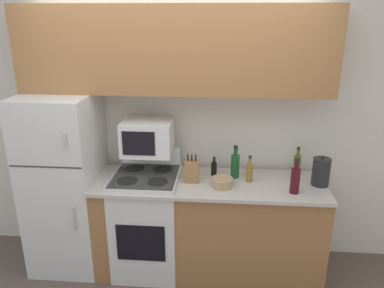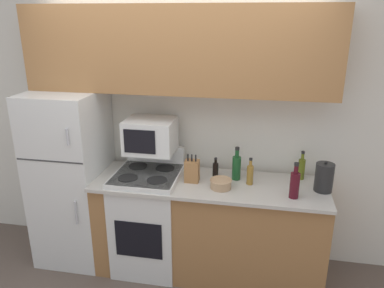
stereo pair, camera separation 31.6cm
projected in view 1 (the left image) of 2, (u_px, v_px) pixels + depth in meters
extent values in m
plane|color=brown|center=(171.00, 287.00, 3.33)|extent=(12.00, 12.00, 0.00)
cube|color=silver|center=(178.00, 128.00, 3.56)|extent=(8.00, 0.05, 2.55)
cube|color=#9E6B3D|center=(208.00, 227.00, 3.45)|extent=(2.02, 0.62, 0.88)
cube|color=#BCB7AD|center=(209.00, 183.00, 3.28)|extent=(2.02, 0.66, 0.03)
cube|color=silver|center=(66.00, 183.00, 3.44)|extent=(0.63, 0.66, 1.66)
cube|color=#383838|center=(45.00, 167.00, 3.04)|extent=(0.61, 0.01, 0.01)
cylinder|color=#B7B7BC|center=(65.00, 141.00, 2.93)|extent=(0.02, 0.02, 0.14)
cylinder|color=#B7B7BC|center=(74.00, 219.00, 3.16)|extent=(0.02, 0.02, 0.22)
cube|color=#9E6B3D|center=(175.00, 50.00, 3.12)|extent=(2.65, 0.36, 0.72)
cube|color=silver|center=(148.00, 222.00, 3.47)|extent=(0.58, 0.62, 0.95)
cube|color=black|center=(141.00, 243.00, 3.18)|extent=(0.42, 0.01, 0.34)
cube|color=#2D2D2D|center=(146.00, 176.00, 3.31)|extent=(0.56, 0.59, 0.01)
cube|color=silver|center=(151.00, 155.00, 3.56)|extent=(0.56, 0.06, 0.16)
cylinder|color=black|center=(127.00, 181.00, 3.19)|extent=(0.17, 0.17, 0.01)
cylinder|color=black|center=(158.00, 182.00, 3.17)|extent=(0.17, 0.17, 0.01)
cylinder|color=black|center=(135.00, 168.00, 3.45)|extent=(0.17, 0.17, 0.01)
cylinder|color=black|center=(163.00, 169.00, 3.43)|extent=(0.17, 0.17, 0.01)
cube|color=silver|center=(148.00, 137.00, 3.32)|extent=(0.44, 0.36, 0.30)
cube|color=black|center=(138.00, 144.00, 3.15)|extent=(0.28, 0.01, 0.21)
cube|color=#9E6B3D|center=(192.00, 171.00, 3.25)|extent=(0.12, 0.10, 0.19)
cylinder|color=black|center=(188.00, 158.00, 3.20)|extent=(0.01, 0.01, 0.06)
cylinder|color=black|center=(192.00, 158.00, 3.20)|extent=(0.01, 0.01, 0.06)
cylinder|color=black|center=(196.00, 158.00, 3.20)|extent=(0.01, 0.01, 0.06)
cylinder|color=tan|center=(222.00, 183.00, 3.17)|extent=(0.18, 0.18, 0.07)
torus|color=tan|center=(222.00, 179.00, 3.16)|extent=(0.19, 0.19, 0.01)
cylinder|color=#5B6619|center=(297.00, 165.00, 3.40)|extent=(0.06, 0.06, 0.18)
cylinder|color=#5B6619|center=(298.00, 153.00, 3.36)|extent=(0.03, 0.03, 0.06)
cylinder|color=black|center=(299.00, 148.00, 3.35)|extent=(0.03, 0.03, 0.02)
cylinder|color=black|center=(214.00, 169.00, 3.38)|extent=(0.05, 0.05, 0.13)
cylinder|color=black|center=(214.00, 160.00, 3.36)|extent=(0.02, 0.02, 0.04)
cylinder|color=black|center=(214.00, 158.00, 3.35)|extent=(0.03, 0.03, 0.01)
cylinder|color=olive|center=(249.00, 173.00, 3.25)|extent=(0.06, 0.06, 0.17)
cylinder|color=olive|center=(250.00, 161.00, 3.22)|extent=(0.03, 0.03, 0.05)
cylinder|color=black|center=(250.00, 157.00, 3.20)|extent=(0.03, 0.03, 0.02)
cylinder|color=#194C23|center=(235.00, 166.00, 3.33)|extent=(0.08, 0.08, 0.21)
cylinder|color=#194C23|center=(236.00, 152.00, 3.29)|extent=(0.03, 0.03, 0.07)
cylinder|color=black|center=(236.00, 147.00, 3.27)|extent=(0.04, 0.04, 0.02)
cylinder|color=#470F19|center=(295.00, 181.00, 3.04)|extent=(0.08, 0.08, 0.21)
cylinder|color=#470F19|center=(297.00, 165.00, 3.00)|extent=(0.03, 0.03, 0.07)
cylinder|color=black|center=(297.00, 160.00, 2.98)|extent=(0.04, 0.04, 0.02)
cylinder|color=black|center=(321.00, 172.00, 3.18)|extent=(0.15, 0.15, 0.24)
sphere|color=black|center=(323.00, 157.00, 3.14)|extent=(0.02, 0.02, 0.02)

